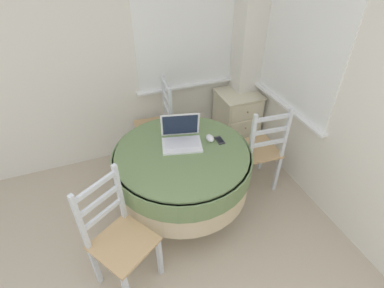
# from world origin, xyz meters

# --- Properties ---
(corner_room_shell) EXTENTS (4.31, 4.55, 2.55)m
(corner_room_shell) POSITION_xyz_m (1.16, 1.70, 1.28)
(corner_room_shell) COLOR white
(corner_room_shell) RESTS_ON ground_plane
(round_dining_table) EXTENTS (1.22, 1.22, 0.72)m
(round_dining_table) POSITION_xyz_m (0.77, 1.59, 0.54)
(round_dining_table) COLOR #4C3D2D
(round_dining_table) RESTS_ON ground_plane
(laptop) EXTENTS (0.40, 0.35, 0.25)m
(laptop) POSITION_xyz_m (0.81, 1.71, 0.78)
(laptop) COLOR white
(laptop) RESTS_ON round_dining_table
(computer_mouse) EXTENTS (0.07, 0.10, 0.05)m
(computer_mouse) POSITION_xyz_m (1.06, 1.64, 0.75)
(computer_mouse) COLOR white
(computer_mouse) RESTS_ON round_dining_table
(cell_phone) EXTENTS (0.06, 0.12, 0.01)m
(cell_phone) POSITION_xyz_m (1.14, 1.61, 0.73)
(cell_phone) COLOR #2D2D33
(cell_phone) RESTS_ON round_dining_table
(dining_chair_near_back_window) EXTENTS (0.43, 0.43, 1.00)m
(dining_chair_near_back_window) POSITION_xyz_m (0.77, 2.42, 0.47)
(dining_chair_near_back_window) COLOR tan
(dining_chair_near_back_window) RESTS_ON ground_plane
(dining_chair_near_right_window) EXTENTS (0.43, 0.43, 1.00)m
(dining_chair_near_right_window) POSITION_xyz_m (1.60, 1.62, 0.47)
(dining_chair_near_right_window) COLOR tan
(dining_chair_near_right_window) RESTS_ON ground_plane
(dining_chair_camera_near) EXTENTS (0.55, 0.55, 1.00)m
(dining_chair_camera_near) POSITION_xyz_m (0.10, 1.10, 0.47)
(dining_chair_camera_near) COLOR tan
(dining_chair_camera_near) RESTS_ON ground_plane
(corner_cabinet) EXTENTS (0.48, 0.48, 0.68)m
(corner_cabinet) POSITION_xyz_m (1.78, 2.43, 0.34)
(corner_cabinet) COLOR beige
(corner_cabinet) RESTS_ON ground_plane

